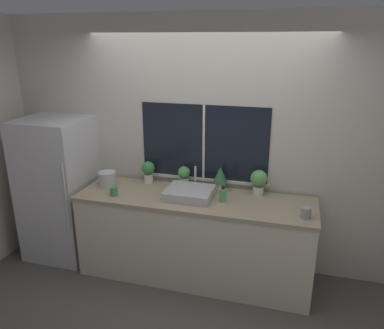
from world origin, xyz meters
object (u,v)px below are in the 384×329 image
potted_plant_center_right (220,177)px  kettle (107,178)px  potted_plant_center_left (184,176)px  potted_plant_far_right (259,180)px  refrigerator (59,188)px  sink (189,193)px  mug_green (114,191)px  potted_plant_far_left (148,170)px  soap_bottle (223,195)px  mug_grey (306,212)px

potted_plant_center_right → kettle: 1.23m
potted_plant_center_left → potted_plant_far_right: (0.80, 0.00, 0.03)m
refrigerator → potted_plant_center_right: refrigerator is taller
sink → mug_green: 0.78m
sink → potted_plant_far_left: sink is taller
sink → kettle: 0.95m
kettle → potted_plant_far_right: bearing=7.6°
refrigerator → potted_plant_far_left: 1.06m
potted_plant_center_left → soap_bottle: 0.57m
refrigerator → kettle: (0.62, 0.00, 0.19)m
soap_bottle → mug_green: 1.12m
sink → potted_plant_far_right: bearing=22.2°
refrigerator → soap_bottle: size_ratio=9.66×
refrigerator → potted_plant_far_right: (2.23, 0.22, 0.25)m
potted_plant_center_right → mug_green: potted_plant_center_right is taller
potted_plant_center_right → kettle: bearing=-169.9°
mug_grey → potted_plant_center_left: bearing=161.4°
potted_plant_far_left → soap_bottle: bearing=-17.5°
sink → potted_plant_center_right: (0.26, 0.27, 0.10)m
mug_grey → mug_green: bearing=-179.7°
potted_plant_center_right → potted_plant_far_left: bearing=180.0°
potted_plant_far_right → potted_plant_far_left: bearing=-180.0°
sink → soap_bottle: bearing=-2.1°
mug_grey → mug_green: mug_grey is taller
refrigerator → potted_plant_far_left: bearing=12.2°
potted_plant_center_right → potted_plant_far_right: size_ratio=0.99×
mug_grey → potted_plant_far_left: bearing=165.7°
potted_plant_center_right → soap_bottle: size_ratio=1.52×
mug_green → soap_bottle: bearing=8.0°
potted_plant_center_left → mug_grey: potted_plant_center_left is taller
soap_bottle → kettle: 1.29m
potted_plant_far_left → mug_grey: potted_plant_far_left is taller
potted_plant_center_right → mug_grey: 0.97m
refrigerator → potted_plant_center_right: 1.86m
sink → kettle: size_ratio=2.51×
potted_plant_far_left → kettle: size_ratio=1.32×
potted_plant_far_right → mug_green: potted_plant_far_right is taller
potted_plant_center_right → potted_plant_far_right: bearing=0.0°
potted_plant_center_left → potted_plant_far_right: 0.80m
potted_plant_center_left → potted_plant_far_right: potted_plant_far_right is taller
sink → potted_plant_center_right: same height
mug_grey → kettle: kettle is taller
soap_bottle → mug_grey: size_ratio=1.69×
sink → kettle: (-0.95, 0.05, 0.04)m
refrigerator → potted_plant_far_left: refrigerator is taller
refrigerator → mug_grey: 2.71m
mug_grey → kettle: (-2.08, 0.21, 0.04)m
soap_bottle → mug_grey: 0.80m
kettle → refrigerator: bearing=-179.6°
sink → potted_plant_center_left: size_ratio=2.07×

